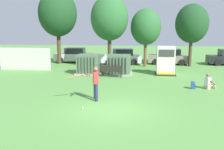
{
  "coord_description": "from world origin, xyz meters",
  "views": [
    {
      "loc": [
        1.36,
        -10.58,
        3.54
      ],
      "look_at": [
        -0.4,
        3.5,
        1.0
      ],
      "focal_mm": 39.53,
      "sensor_mm": 36.0,
      "label": 1
    }
  ],
  "objects_px": {
    "transformer_west": "(89,64)",
    "parked_car_leftmost": "(74,56)",
    "generator_enclosure": "(166,61)",
    "park_bench": "(111,70)",
    "transformer_mid_west": "(119,65)",
    "sports_ball": "(83,108)",
    "parked_car_right_of_center": "(169,57)",
    "backpack": "(193,85)",
    "seated_spectator": "(209,83)",
    "parked_car_left_of_center": "(122,57)",
    "batter": "(95,82)"
  },
  "relations": [
    {
      "from": "transformer_west",
      "to": "transformer_mid_west",
      "type": "distance_m",
      "value": 2.49
    },
    {
      "from": "generator_enclosure",
      "to": "parked_car_leftmost",
      "type": "xyz_separation_m",
      "value": [
        -9.52,
        6.92,
        -0.38
      ]
    },
    {
      "from": "transformer_mid_west",
      "to": "parked_car_left_of_center",
      "type": "height_order",
      "value": "same"
    },
    {
      "from": "seated_spectator",
      "to": "parked_car_left_of_center",
      "type": "relative_size",
      "value": 0.22
    },
    {
      "from": "sports_ball",
      "to": "generator_enclosure",
      "type": "bearing_deg",
      "value": 64.69
    },
    {
      "from": "transformer_west",
      "to": "batter",
      "type": "distance_m",
      "value": 7.85
    },
    {
      "from": "batter",
      "to": "parked_car_right_of_center",
      "type": "bearing_deg",
      "value": 70.32
    },
    {
      "from": "batter",
      "to": "sports_ball",
      "type": "height_order",
      "value": "batter"
    },
    {
      "from": "park_bench",
      "to": "seated_spectator",
      "type": "xyz_separation_m",
      "value": [
        6.46,
        -3.1,
        -0.16
      ]
    },
    {
      "from": "transformer_mid_west",
      "to": "park_bench",
      "type": "bearing_deg",
      "value": -112.72
    },
    {
      "from": "transformer_west",
      "to": "seated_spectator",
      "type": "bearing_deg",
      "value": -26.89
    },
    {
      "from": "parked_car_leftmost",
      "to": "parked_car_left_of_center",
      "type": "xyz_separation_m",
      "value": [
        5.46,
        -0.88,
        0.0
      ]
    },
    {
      "from": "transformer_mid_west",
      "to": "backpack",
      "type": "bearing_deg",
      "value": -41.28
    },
    {
      "from": "seated_spectator",
      "to": "parked_car_right_of_center",
      "type": "bearing_deg",
      "value": 96.66
    },
    {
      "from": "backpack",
      "to": "parked_car_leftmost",
      "type": "distance_m",
      "value": 15.93
    },
    {
      "from": "sports_ball",
      "to": "parked_car_leftmost",
      "type": "xyz_separation_m",
      "value": [
        -5.02,
        16.45,
        0.71
      ]
    },
    {
      "from": "transformer_mid_west",
      "to": "park_bench",
      "type": "relative_size",
      "value": 1.14
    },
    {
      "from": "seated_spectator",
      "to": "parked_car_leftmost",
      "type": "distance_m",
      "value": 16.52
    },
    {
      "from": "transformer_mid_west",
      "to": "backpack",
      "type": "relative_size",
      "value": 4.77
    },
    {
      "from": "transformer_mid_west",
      "to": "sports_ball",
      "type": "relative_size",
      "value": 23.33
    },
    {
      "from": "sports_ball",
      "to": "backpack",
      "type": "relative_size",
      "value": 0.2
    },
    {
      "from": "backpack",
      "to": "park_bench",
      "type": "bearing_deg",
      "value": 149.82
    },
    {
      "from": "parked_car_leftmost",
      "to": "parked_car_right_of_center",
      "type": "bearing_deg",
      "value": -2.36
    },
    {
      "from": "batter",
      "to": "parked_car_right_of_center",
      "type": "relative_size",
      "value": 0.4
    },
    {
      "from": "parked_car_leftmost",
      "to": "transformer_west",
      "type": "bearing_deg",
      "value": -65.64
    },
    {
      "from": "park_bench",
      "to": "batter",
      "type": "relative_size",
      "value": 1.06
    },
    {
      "from": "transformer_west",
      "to": "park_bench",
      "type": "distance_m",
      "value": 2.33
    },
    {
      "from": "generator_enclosure",
      "to": "batter",
      "type": "xyz_separation_m",
      "value": [
        -4.25,
        -7.98,
        -0.16
      ]
    },
    {
      "from": "parked_car_leftmost",
      "to": "sports_ball",
      "type": "bearing_deg",
      "value": -73.04
    },
    {
      "from": "transformer_mid_west",
      "to": "backpack",
      "type": "xyz_separation_m",
      "value": [
        5.01,
        -4.4,
        -0.57
      ]
    },
    {
      "from": "parked_car_leftmost",
      "to": "park_bench",
      "type": "bearing_deg",
      "value": -58.04
    },
    {
      "from": "transformer_mid_west",
      "to": "sports_ball",
      "type": "bearing_deg",
      "value": -94.89
    },
    {
      "from": "transformer_mid_west",
      "to": "parked_car_right_of_center",
      "type": "distance_m",
      "value": 8.3
    },
    {
      "from": "transformer_mid_west",
      "to": "sports_ball",
      "type": "xyz_separation_m",
      "value": [
        -0.78,
        -9.15,
        -0.74
      ]
    },
    {
      "from": "park_bench",
      "to": "parked_car_leftmost",
      "type": "height_order",
      "value": "parked_car_leftmost"
    },
    {
      "from": "sports_ball",
      "to": "parked_car_right_of_center",
      "type": "relative_size",
      "value": 0.02
    },
    {
      "from": "park_bench",
      "to": "backpack",
      "type": "bearing_deg",
      "value": -30.18
    },
    {
      "from": "generator_enclosure",
      "to": "parked_car_right_of_center",
      "type": "relative_size",
      "value": 0.53
    },
    {
      "from": "parked_car_left_of_center",
      "to": "parked_car_leftmost",
      "type": "bearing_deg",
      "value": 170.84
    },
    {
      "from": "transformer_west",
      "to": "parked_car_leftmost",
      "type": "height_order",
      "value": "same"
    },
    {
      "from": "transformer_west",
      "to": "sports_ball",
      "type": "height_order",
      "value": "transformer_west"
    },
    {
      "from": "generator_enclosure",
      "to": "park_bench",
      "type": "bearing_deg",
      "value": -159.6
    },
    {
      "from": "parked_car_leftmost",
      "to": "seated_spectator",
      "type": "bearing_deg",
      "value": -44.59
    },
    {
      "from": "sports_ball",
      "to": "seated_spectator",
      "type": "height_order",
      "value": "seated_spectator"
    },
    {
      "from": "transformer_mid_west",
      "to": "batter",
      "type": "distance_m",
      "value": 7.63
    },
    {
      "from": "park_bench",
      "to": "parked_car_leftmost",
      "type": "relative_size",
      "value": 0.43
    },
    {
      "from": "batter",
      "to": "parked_car_left_of_center",
      "type": "distance_m",
      "value": 14.03
    },
    {
      "from": "generator_enclosure",
      "to": "backpack",
      "type": "xyz_separation_m",
      "value": [
        1.28,
        -4.77,
        -0.92
      ]
    },
    {
      "from": "generator_enclosure",
      "to": "seated_spectator",
      "type": "bearing_deg",
      "value": -64.41
    },
    {
      "from": "parked_car_leftmost",
      "to": "batter",
      "type": "bearing_deg",
      "value": -70.5
    }
  ]
}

